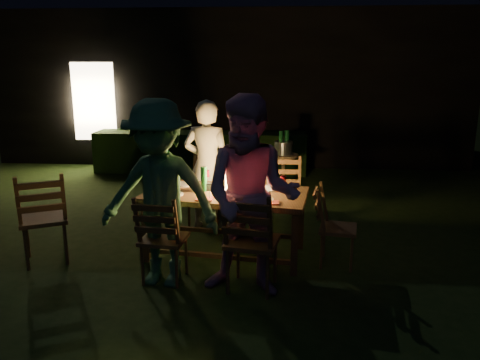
# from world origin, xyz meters

# --- Properties ---
(garden_envelope) EXTENTS (40.00, 40.00, 3.20)m
(garden_envelope) POSITION_xyz_m (-0.01, 6.15, 1.58)
(garden_envelope) COLOR black
(garden_envelope) RESTS_ON ground
(dining_table) EXTENTS (1.90, 1.13, 0.75)m
(dining_table) POSITION_xyz_m (0.46, -0.41, 0.67)
(dining_table) COLOR #4C2D19
(dining_table) RESTS_ON ground
(chair_near_left) EXTENTS (0.47, 0.50, 0.96)m
(chair_near_left) POSITION_xyz_m (-0.09, -1.11, 0.29)
(chair_near_left) COLOR #4C2D19
(chair_near_left) RESTS_ON ground
(chair_near_right) EXTENTS (0.56, 0.59, 1.05)m
(chair_near_right) POSITION_xyz_m (0.80, -1.24, 0.32)
(chair_near_right) COLOR #4C2D19
(chair_near_right) RESTS_ON ground
(chair_far_left) EXTENTS (0.50, 0.53, 1.03)m
(chair_far_left) POSITION_xyz_m (0.12, 0.41, 0.31)
(chair_far_left) COLOR #4C2D19
(chair_far_left) RESTS_ON ground
(chair_far_right) EXTENTS (0.47, 0.50, 1.02)m
(chair_far_right) POSITION_xyz_m (1.11, 0.27, 0.31)
(chair_far_right) COLOR #4C2D19
(chair_far_right) RESTS_ON ground
(chair_end) EXTENTS (0.50, 0.47, 0.91)m
(chair_end) POSITION_xyz_m (1.68, -0.58, 0.27)
(chair_end) COLOR #4C2D19
(chair_end) RESTS_ON ground
(chair_spare) EXTENTS (0.66, 0.68, 1.08)m
(chair_spare) POSITION_xyz_m (-1.49, -0.76, 0.33)
(chair_spare) COLOR #4C2D19
(chair_spare) RESTS_ON ground
(person_house_side) EXTENTS (0.67, 0.49, 1.70)m
(person_house_side) POSITION_xyz_m (0.13, 0.46, 0.85)
(person_house_side) COLOR beige
(person_house_side) RESTS_ON ground
(person_opp_right) EXTENTS (1.01, 0.84, 1.89)m
(person_opp_right) POSITION_xyz_m (0.79, -1.29, 0.95)
(person_opp_right) COLOR #D190B4
(person_opp_right) RESTS_ON ground
(person_opp_left) EXTENTS (1.27, 0.84, 1.84)m
(person_opp_left) POSITION_xyz_m (-0.10, -1.16, 0.92)
(person_opp_left) COLOR #39734A
(person_opp_left) RESTS_ON ground
(lantern) EXTENTS (0.16, 0.16, 0.35)m
(lantern) POSITION_xyz_m (0.52, -0.37, 0.90)
(lantern) COLOR white
(lantern) RESTS_ON dining_table
(plate_far_left) EXTENTS (0.25, 0.25, 0.01)m
(plate_far_left) POSITION_xyz_m (-0.05, -0.12, 0.75)
(plate_far_left) COLOR white
(plate_far_left) RESTS_ON dining_table
(plate_near_left) EXTENTS (0.25, 0.25, 0.01)m
(plate_near_left) POSITION_xyz_m (-0.12, -0.56, 0.75)
(plate_near_left) COLOR white
(plate_near_left) RESTS_ON dining_table
(plate_far_right) EXTENTS (0.25, 0.25, 0.01)m
(plate_far_right) POSITION_xyz_m (0.94, -0.26, 0.75)
(plate_far_right) COLOR white
(plate_far_right) RESTS_ON dining_table
(plate_near_right) EXTENTS (0.25, 0.25, 0.01)m
(plate_near_right) POSITION_xyz_m (0.88, -0.69, 0.75)
(plate_near_right) COLOR white
(plate_near_right) RESTS_ON dining_table
(wineglass_a) EXTENTS (0.06, 0.06, 0.18)m
(wineglass_a) POSITION_xyz_m (0.20, -0.09, 0.83)
(wineglass_a) COLOR #59070F
(wineglass_a) RESTS_ON dining_table
(wineglass_b) EXTENTS (0.06, 0.06, 0.18)m
(wineglass_b) POSITION_xyz_m (-0.27, -0.43, 0.83)
(wineglass_b) COLOR #59070F
(wineglass_b) RESTS_ON dining_table
(wineglass_c) EXTENTS (0.06, 0.06, 0.18)m
(wineglass_c) POSITION_xyz_m (0.72, -0.73, 0.83)
(wineglass_c) COLOR #59070F
(wineglass_c) RESTS_ON dining_table
(wineglass_d) EXTENTS (0.06, 0.06, 0.18)m
(wineglass_d) POSITION_xyz_m (1.10, -0.32, 0.83)
(wineglass_d) COLOR #59070F
(wineglass_d) RESTS_ON dining_table
(wineglass_e) EXTENTS (0.06, 0.06, 0.18)m
(wineglass_e) POSITION_xyz_m (0.32, -0.70, 0.83)
(wineglass_e) COLOR silver
(wineglass_e) RESTS_ON dining_table
(bottle_table) EXTENTS (0.07, 0.07, 0.28)m
(bottle_table) POSITION_xyz_m (0.21, -0.38, 0.89)
(bottle_table) COLOR #0F471E
(bottle_table) RESTS_ON dining_table
(napkin_left) EXTENTS (0.18, 0.14, 0.01)m
(napkin_left) POSITION_xyz_m (0.27, -0.71, 0.75)
(napkin_left) COLOR red
(napkin_left) RESTS_ON dining_table
(napkin_right) EXTENTS (0.18, 0.14, 0.01)m
(napkin_right) POSITION_xyz_m (0.96, -0.79, 0.75)
(napkin_right) COLOR red
(napkin_right) RESTS_ON dining_table
(phone) EXTENTS (0.14, 0.07, 0.01)m
(phone) POSITION_xyz_m (-0.20, -0.62, 0.75)
(phone) COLOR black
(phone) RESTS_ON dining_table
(side_table) EXTENTS (0.49, 0.49, 0.67)m
(side_table) POSITION_xyz_m (1.14, 2.26, 0.59)
(side_table) COLOR olive
(side_table) RESTS_ON ground
(ice_bucket) EXTENTS (0.30, 0.30, 0.22)m
(ice_bucket) POSITION_xyz_m (1.14, 2.26, 0.78)
(ice_bucket) COLOR #A5A8AD
(ice_bucket) RESTS_ON side_table
(bottle_bucket_a) EXTENTS (0.07, 0.07, 0.32)m
(bottle_bucket_a) POSITION_xyz_m (1.09, 2.22, 0.83)
(bottle_bucket_a) COLOR #0F471E
(bottle_bucket_a) RESTS_ON side_table
(bottle_bucket_b) EXTENTS (0.07, 0.07, 0.32)m
(bottle_bucket_b) POSITION_xyz_m (1.19, 2.30, 0.83)
(bottle_bucket_b) COLOR #0F471E
(bottle_bucket_b) RESTS_ON side_table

